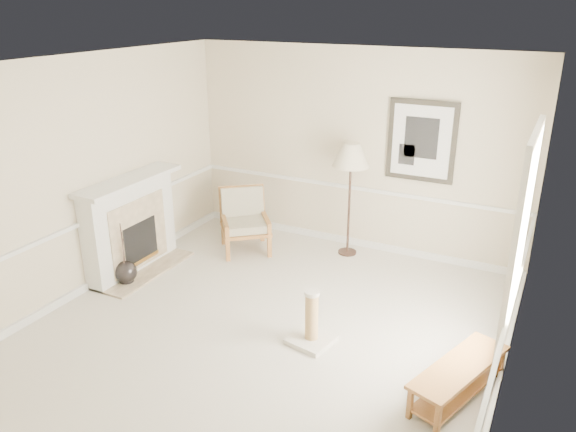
# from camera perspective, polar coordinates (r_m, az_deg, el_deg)

# --- Properties ---
(ground) EXTENTS (5.50, 5.50, 0.00)m
(ground) POSITION_cam_1_polar(r_m,az_deg,el_deg) (6.40, -2.63, -11.74)
(ground) COLOR silver
(ground) RESTS_ON ground
(room) EXTENTS (5.04, 5.54, 2.92)m
(room) POSITION_cam_1_polar(r_m,az_deg,el_deg) (5.61, -1.33, 4.51)
(room) COLOR beige
(room) RESTS_ON ground
(fireplace) EXTENTS (0.64, 1.64, 1.31)m
(fireplace) POSITION_cam_1_polar(r_m,az_deg,el_deg) (7.80, -15.65, -0.94)
(fireplace) COLOR white
(fireplace) RESTS_ON ground
(floor_vase) EXTENTS (0.29, 0.29, 0.86)m
(floor_vase) POSITION_cam_1_polar(r_m,az_deg,el_deg) (7.62, -16.15, -5.54)
(floor_vase) COLOR black
(floor_vase) RESTS_ON ground
(armchair) EXTENTS (0.98, 0.99, 0.90)m
(armchair) POSITION_cam_1_polar(r_m,az_deg,el_deg) (8.25, -4.48, -0.13)
(armchair) COLOR #9A5F31
(armchair) RESTS_ON ground
(floor_lamp) EXTENTS (0.64, 0.64, 1.65)m
(floor_lamp) POSITION_cam_1_polar(r_m,az_deg,el_deg) (7.79, 6.43, 5.87)
(floor_lamp) COLOR black
(floor_lamp) RESTS_ON ground
(bench) EXTENTS (0.76, 1.28, 0.35)m
(bench) POSITION_cam_1_polar(r_m,az_deg,el_deg) (5.60, 16.96, -15.25)
(bench) COLOR #9A5F31
(bench) RESTS_ON ground
(scratching_post) EXTENTS (0.51, 0.51, 0.62)m
(scratching_post) POSITION_cam_1_polar(r_m,az_deg,el_deg) (6.14, 2.39, -11.13)
(scratching_post) COLOR white
(scratching_post) RESTS_ON ground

